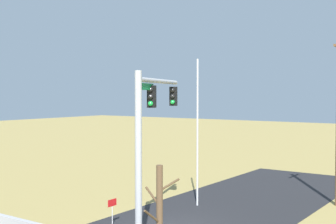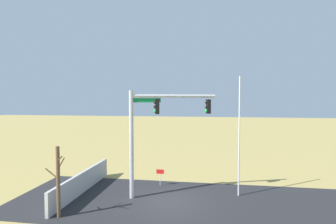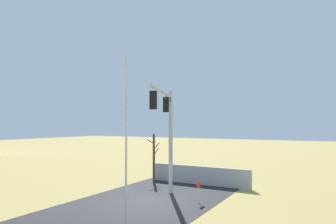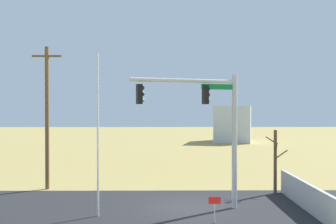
{
  "view_description": "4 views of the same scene",
  "coord_description": "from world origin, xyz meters",
  "views": [
    {
      "loc": [
        16.82,
        11.33,
        6.05
      ],
      "look_at": [
        -0.58,
        -0.94,
        5.22
      ],
      "focal_mm": 49.35,
      "sensor_mm": 36.0,
      "label": 1
    },
    {
      "loc": [
        -2.39,
        16.05,
        6.43
      ],
      "look_at": [
        0.19,
        -0.58,
        5.61
      ],
      "focal_mm": 28.1,
      "sensor_mm": 36.0,
      "label": 2
    },
    {
      "loc": [
        -15.25,
        -10.01,
        4.64
      ],
      "look_at": [
        -0.06,
        -1.44,
        5.42
      ],
      "focal_mm": 31.42,
      "sensor_mm": 36.0,
      "label": 3
    },
    {
      "loc": [
        -1.15,
        -20.37,
        5.34
      ],
      "look_at": [
        -0.98,
        -0.72,
        5.06
      ],
      "focal_mm": 41.22,
      "sensor_mm": 36.0,
      "label": 4
    }
  ],
  "objects": [
    {
      "name": "road_surface",
      "position": [
        -4.0,
        0.0,
        0.01
      ],
      "size": [
        28.0,
        8.0,
        0.01
      ],
      "primitive_type": "cube",
      "color": "#232326",
      "rests_on": "ground_plane"
    },
    {
      "name": "signal_mast",
      "position": [
        1.19,
        -0.65,
        4.78
      ],
      "size": [
        5.49,
        2.05,
        6.99
      ],
      "color": "#B2B5BA",
      "rests_on": "ground_plane"
    },
    {
      "name": "flagpole",
      "position": [
        -4.39,
        -1.68,
        3.97
      ],
      "size": [
        0.1,
        0.1,
        7.94
      ],
      "primitive_type": "cylinder",
      "color": "silver",
      "rests_on": "ground_plane"
    },
    {
      "name": "open_sign",
      "position": [
        1.13,
        -2.87,
        0.91
      ],
      "size": [
        0.56,
        0.04,
        1.22
      ],
      "color": "silver",
      "rests_on": "ground_plane"
    }
  ]
}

